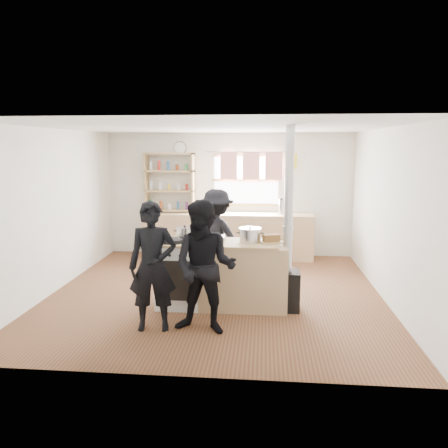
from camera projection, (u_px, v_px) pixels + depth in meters
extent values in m
cube|color=brown|center=(216.00, 293.00, 6.73)|extent=(5.00, 5.00, 0.01)
cube|color=tan|center=(228.00, 235.00, 8.83)|extent=(3.40, 0.55, 0.90)
cube|color=tan|center=(170.00, 210.00, 8.97)|extent=(1.00, 0.28, 0.03)
cube|color=tan|center=(170.00, 191.00, 8.90)|extent=(1.00, 0.28, 0.03)
cube|color=tan|center=(169.00, 171.00, 8.83)|extent=(1.00, 0.28, 0.03)
cube|color=tan|center=(169.00, 154.00, 8.77)|extent=(1.00, 0.28, 0.03)
cube|color=tan|center=(147.00, 182.00, 8.91)|extent=(0.04, 0.28, 1.20)
cube|color=tan|center=(193.00, 183.00, 8.83)|extent=(0.04, 0.28, 1.20)
cylinder|color=silver|center=(281.00, 207.00, 8.63)|extent=(0.10, 0.10, 0.30)
cube|color=white|center=(180.00, 274.00, 6.15)|extent=(0.60, 0.60, 0.90)
cube|color=tan|center=(243.00, 276.00, 6.07)|extent=(1.20, 0.60, 0.90)
cube|color=tan|center=(211.00, 243.00, 6.03)|extent=(1.84, 0.64, 0.03)
cylinder|color=black|center=(173.00, 241.00, 5.95)|extent=(0.38, 0.38, 0.05)
cylinder|color=#2F6121|center=(173.00, 240.00, 5.95)|extent=(0.24, 0.24, 0.02)
cube|color=silver|center=(212.00, 239.00, 6.06)|extent=(0.37, 0.26, 0.07)
cube|color=brown|center=(212.00, 237.00, 6.06)|extent=(0.31, 0.22, 0.02)
cylinder|color=#BDBDBF|center=(185.00, 233.00, 6.19)|extent=(0.24, 0.24, 0.16)
cylinder|color=#BDBDBF|center=(185.00, 227.00, 6.17)|extent=(0.25, 0.25, 0.01)
sphere|color=black|center=(185.00, 226.00, 6.17)|extent=(0.03, 0.03, 0.03)
cylinder|color=silver|center=(250.00, 236.00, 5.97)|extent=(0.29, 0.29, 0.19)
cylinder|color=silver|center=(250.00, 228.00, 5.95)|extent=(0.30, 0.30, 0.01)
sphere|color=black|center=(250.00, 227.00, 5.95)|extent=(0.03, 0.03, 0.03)
cube|color=tan|center=(271.00, 242.00, 5.94)|extent=(0.33, 0.29, 0.02)
cube|color=olive|center=(271.00, 238.00, 5.93)|extent=(0.24, 0.18, 0.10)
cube|color=black|center=(286.00, 290.00, 6.00)|extent=(0.35, 0.35, 0.55)
cylinder|color=#ADADB2|center=(289.00, 200.00, 5.78)|extent=(0.12, 0.12, 1.95)
imported|color=black|center=(153.00, 266.00, 5.28)|extent=(0.63, 0.46, 1.59)
imported|color=black|center=(205.00, 268.00, 5.18)|extent=(0.87, 0.72, 1.61)
imported|color=black|center=(217.00, 237.00, 7.07)|extent=(1.15, 0.92, 1.56)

